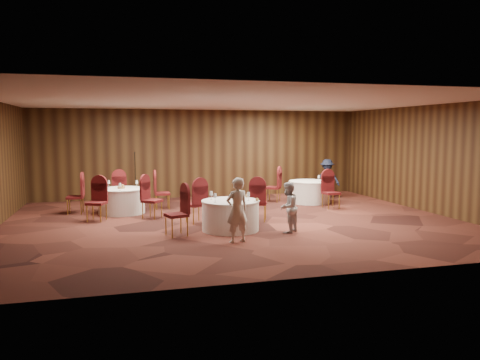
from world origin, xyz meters
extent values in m
plane|color=black|center=(0.00, 0.00, 0.00)|extent=(12.00, 12.00, 0.00)
plane|color=silver|center=(0.00, 0.00, 3.20)|extent=(12.00, 12.00, 0.00)
plane|color=black|center=(0.00, 5.00, 1.60)|extent=(12.00, 0.00, 12.00)
plane|color=black|center=(0.00, -5.00, 1.60)|extent=(12.00, 0.00, 12.00)
plane|color=black|center=(6.00, 0.00, 1.60)|extent=(0.00, 10.00, 10.00)
cylinder|color=white|center=(-0.37, -1.03, 0.36)|extent=(1.39, 1.39, 0.72)
cylinder|color=white|center=(-0.37, -1.03, 0.72)|extent=(1.42, 1.42, 0.03)
cylinder|color=white|center=(-2.92, 2.11, 0.36)|extent=(1.34, 1.34, 0.72)
cylinder|color=white|center=(-2.92, 2.11, 0.72)|extent=(1.37, 1.37, 0.03)
cylinder|color=white|center=(3.30, 2.60, 0.36)|extent=(1.38, 1.38, 0.72)
cylinder|color=white|center=(3.30, 2.60, 0.72)|extent=(1.41, 1.41, 0.03)
cylinder|color=silver|center=(0.03, -1.22, 0.74)|extent=(0.06, 0.06, 0.01)
cylinder|color=silver|center=(0.03, -1.22, 0.80)|extent=(0.01, 0.01, 0.11)
cone|color=silver|center=(0.03, -1.22, 0.91)|extent=(0.08, 0.08, 0.10)
cylinder|color=silver|center=(-0.44, -1.48, 0.74)|extent=(0.06, 0.06, 0.01)
cylinder|color=silver|center=(-0.44, -1.48, 0.80)|extent=(0.01, 0.01, 0.11)
cone|color=silver|center=(-0.44, -1.48, 0.91)|extent=(0.08, 0.08, 0.10)
cylinder|color=silver|center=(-0.81, -0.84, 0.74)|extent=(0.06, 0.06, 0.01)
cylinder|color=silver|center=(-0.81, -0.84, 0.80)|extent=(0.01, 0.01, 0.11)
cone|color=silver|center=(-0.81, -0.84, 0.91)|extent=(0.08, 0.08, 0.10)
cylinder|color=silver|center=(-0.80, -1.25, 0.74)|extent=(0.06, 0.06, 0.01)
cylinder|color=silver|center=(-0.80, -1.25, 0.80)|extent=(0.01, 0.01, 0.11)
cone|color=silver|center=(-0.80, -1.25, 0.91)|extent=(0.08, 0.08, 0.10)
cylinder|color=silver|center=(-0.07, -0.75, 0.74)|extent=(0.06, 0.06, 0.01)
cylinder|color=silver|center=(-0.07, -0.75, 0.80)|extent=(0.01, 0.01, 0.11)
cone|color=silver|center=(-0.07, -0.75, 0.91)|extent=(0.08, 0.08, 0.10)
cylinder|color=white|center=(-0.33, -1.59, 0.75)|extent=(0.15, 0.15, 0.01)
sphere|color=#9E6B33|center=(-0.33, -1.59, 0.79)|extent=(0.08, 0.08, 0.08)
cylinder|color=white|center=(0.21, -1.33, 0.75)|extent=(0.15, 0.15, 0.01)
sphere|color=#9E6B33|center=(0.21, -1.33, 0.79)|extent=(0.08, 0.08, 0.08)
cylinder|color=white|center=(0.16, -0.64, 0.75)|extent=(0.15, 0.15, 0.01)
sphere|color=#9E6B33|center=(0.16, -0.64, 0.79)|extent=(0.08, 0.08, 0.08)
cylinder|color=silver|center=(-2.46, 2.23, 0.74)|extent=(0.06, 0.06, 0.01)
cylinder|color=silver|center=(-2.46, 2.23, 0.80)|extent=(0.01, 0.01, 0.11)
cone|color=silver|center=(-2.46, 2.23, 0.91)|extent=(0.08, 0.08, 0.10)
cylinder|color=silver|center=(-3.27, 2.44, 0.74)|extent=(0.06, 0.06, 0.01)
cylinder|color=silver|center=(-3.27, 2.44, 0.80)|extent=(0.01, 0.01, 0.11)
cone|color=silver|center=(-3.27, 2.44, 0.91)|extent=(0.08, 0.08, 0.10)
cylinder|color=silver|center=(-2.96, 1.64, 0.74)|extent=(0.06, 0.06, 0.01)
cylinder|color=silver|center=(-2.96, 1.64, 0.80)|extent=(0.01, 0.01, 0.11)
cone|color=silver|center=(-2.96, 1.64, 0.91)|extent=(0.08, 0.08, 0.10)
cylinder|color=brown|center=(-2.92, 2.11, 0.77)|extent=(0.22, 0.22, 0.06)
sphere|color=#9E6B33|center=(-2.95, 2.13, 0.83)|extent=(0.07, 0.07, 0.07)
sphere|color=#9E6B33|center=(-2.88, 2.09, 0.83)|extent=(0.07, 0.07, 0.07)
cylinder|color=silver|center=(3.50, 2.33, 0.74)|extent=(0.06, 0.06, 0.01)
cylinder|color=silver|center=(3.50, 2.33, 0.80)|extent=(0.01, 0.01, 0.11)
cone|color=silver|center=(3.50, 2.33, 0.91)|extent=(0.08, 0.08, 0.10)
cylinder|color=black|center=(-2.43, 3.97, 0.01)|extent=(0.24, 0.24, 0.02)
cylinder|color=black|center=(-2.43, 3.97, 0.88)|extent=(0.02, 0.02, 1.71)
cylinder|color=black|center=(-2.43, 4.02, 1.70)|extent=(0.04, 0.12, 0.04)
imported|color=silver|center=(-0.53, -2.29, 0.71)|extent=(0.59, 0.45, 1.43)
imported|color=#AEAEB3|center=(0.89, -1.65, 0.61)|extent=(0.75, 0.74, 1.22)
imported|color=black|center=(4.36, 3.47, 0.70)|extent=(1.04, 0.96, 1.41)
camera|label=1|loc=(-3.07, -12.01, 2.43)|focal=35.00mm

